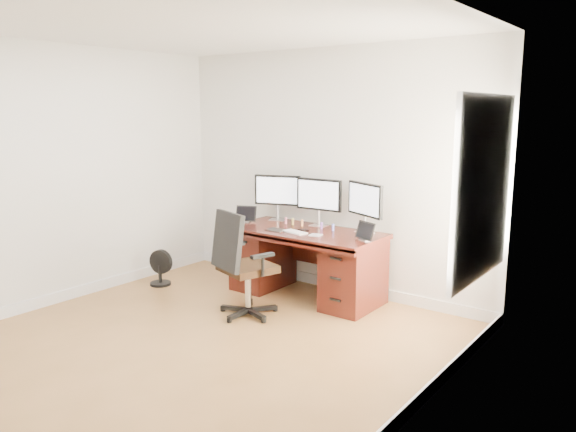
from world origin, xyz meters
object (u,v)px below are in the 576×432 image
Objects in this scene: floor_fan at (160,268)px; office_chair at (244,282)px; monitor_center at (319,196)px; keyboard at (295,232)px; desk at (306,261)px.

office_chair is at bearing -19.35° from floor_fan.
monitor_center is at bearing 17.47° from floor_fan.
office_chair is 1.33m from monitor_center.
office_chair is 0.79m from keyboard.
keyboard is at bearing 95.25° from office_chair.
office_chair is 1.47m from floor_fan.
floor_fan is at bearing -153.38° from monitor_center.
desk is 0.88m from office_chair.
office_chair reaches higher than desk.
desk is at bearing 101.34° from keyboard.
desk is 1.76m from floor_fan.
monitor_center is 1.98× the size of keyboard.
desk is 6.10× the size of keyboard.
desk is 4.06× the size of floor_fan.
keyboard is at bearing 4.51° from floor_fan.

